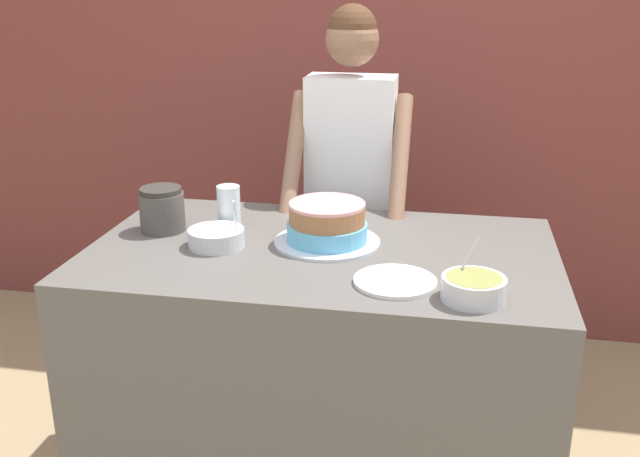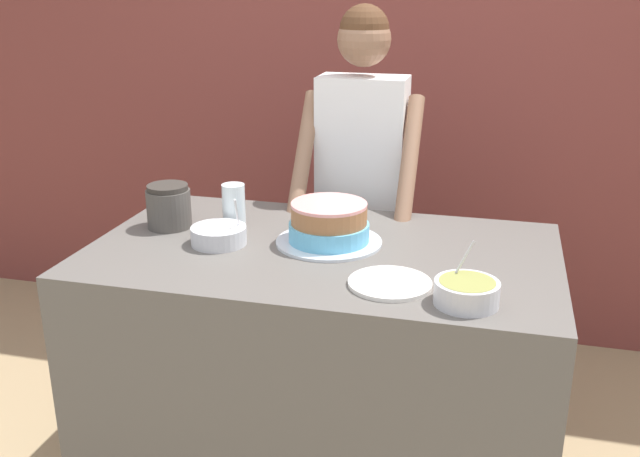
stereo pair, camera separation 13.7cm
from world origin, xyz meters
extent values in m
cube|color=brown|center=(0.00, 1.85, 1.30)|extent=(10.00, 0.05, 2.60)
cube|color=#5B5651|center=(0.00, 0.43, 0.47)|extent=(1.47, 0.86, 0.95)
cylinder|color=#2D2D38|center=(-0.07, 1.05, 0.40)|extent=(0.10, 0.10, 0.80)
cylinder|color=#2D2D38|center=(0.08, 1.05, 0.40)|extent=(0.10, 0.10, 0.80)
cube|color=white|center=(0.00, 1.05, 1.10)|extent=(0.34, 0.19, 0.60)
cylinder|color=#8E664C|center=(-0.19, 0.89, 1.10)|extent=(0.06, 0.38, 0.50)
cylinder|color=#8E664C|center=(0.20, 0.89, 1.10)|extent=(0.06, 0.38, 0.50)
sphere|color=#8E664C|center=(0.00, 1.05, 1.54)|extent=(0.20, 0.20, 0.20)
sphere|color=#51331E|center=(0.00, 1.05, 1.57)|extent=(0.18, 0.18, 0.18)
cylinder|color=silver|center=(0.01, 0.48, 0.95)|extent=(0.34, 0.34, 0.01)
cylinder|color=#60B7E0|center=(0.01, 0.48, 0.98)|extent=(0.26, 0.26, 0.06)
cylinder|color=#9E663D|center=(0.01, 0.48, 1.04)|extent=(0.24, 0.24, 0.06)
cylinder|color=pink|center=(0.01, 0.48, 1.08)|extent=(0.24, 0.24, 0.01)
cylinder|color=silver|center=(0.46, 0.13, 0.98)|extent=(0.17, 0.17, 0.06)
cylinder|color=olive|center=(0.46, 0.13, 1.00)|extent=(0.15, 0.15, 0.01)
cylinder|color=silver|center=(0.44, 0.18, 1.03)|extent=(0.07, 0.04, 0.15)
cylinder|color=silver|center=(-0.33, 0.39, 0.97)|extent=(0.18, 0.18, 0.06)
cylinder|color=white|center=(-0.33, 0.39, 1.00)|extent=(0.15, 0.15, 0.01)
cylinder|color=silver|center=(-0.27, 0.40, 1.03)|extent=(0.03, 0.09, 0.16)
cylinder|color=silver|center=(-0.33, 0.53, 1.02)|extent=(0.08, 0.08, 0.16)
cylinder|color=white|center=(0.25, 0.20, 0.95)|extent=(0.23, 0.23, 0.01)
cylinder|color=#4C4742|center=(-0.56, 0.50, 1.01)|extent=(0.15, 0.15, 0.13)
cylinder|color=#322D28|center=(-0.56, 0.50, 1.09)|extent=(0.14, 0.14, 0.02)
camera|label=1|loc=(0.38, -1.63, 1.75)|focal=40.00mm
camera|label=2|loc=(0.52, -1.61, 1.75)|focal=40.00mm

